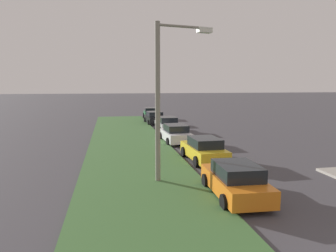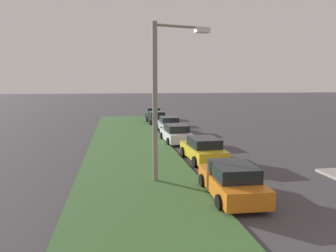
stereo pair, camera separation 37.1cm
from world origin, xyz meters
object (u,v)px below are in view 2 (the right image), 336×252
parked_car_silver (169,124)px  parked_car_green (153,113)px  parked_car_orange (232,181)px  parked_car_yellow (203,150)px  streetlight (162,91)px  parked_car_black (156,118)px  parked_car_white (176,134)px

parked_car_silver → parked_car_green: bearing=-0.9°
parked_car_orange → parked_car_yellow: 6.35m
streetlight → parked_car_black: bearing=-6.7°
parked_car_silver → parked_car_orange: bearing=177.2°
parked_car_silver → parked_car_white: bearing=174.8°
parked_car_yellow → parked_car_orange: bearing=172.6°
parked_car_yellow → parked_car_silver: (12.45, 0.04, 0.00)m
parked_car_orange → streetlight: streetlight is taller
parked_car_orange → parked_car_silver: size_ratio=1.00×
parked_car_white → streetlight: 11.06m
parked_car_orange → streetlight: size_ratio=0.58×
parked_car_white → parked_car_silver: same height
parked_car_orange → streetlight: 5.17m
parked_car_silver → parked_car_yellow: bearing=179.0°
parked_car_white → parked_car_yellow: bearing=-178.3°
streetlight → parked_car_yellow: bearing=-39.7°
parked_car_black → parked_car_green: bearing=-6.2°
parked_car_silver → streetlight: size_ratio=0.58×
parked_car_black → parked_car_yellow: bearing=178.7°
parked_car_black → streetlight: bearing=170.6°
parked_car_silver → parked_car_black: size_ratio=0.99×
parked_car_silver → parked_car_green: same height
parked_car_green → parked_car_white: bearing=-178.0°
parked_car_orange → parked_car_black: (24.88, -0.07, 0.00)m
parked_car_black → parked_car_green: 6.05m
parked_car_silver → streetlight: streetlight is taller
parked_car_orange → parked_car_green: 30.92m
parked_car_silver → streetlight: (-16.16, 3.03, 3.67)m
parked_car_yellow → streetlight: 6.06m
parked_car_white → parked_car_black: bearing=-2.4°
streetlight → parked_car_orange: bearing=-136.0°
parked_car_yellow → parked_car_green: same height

